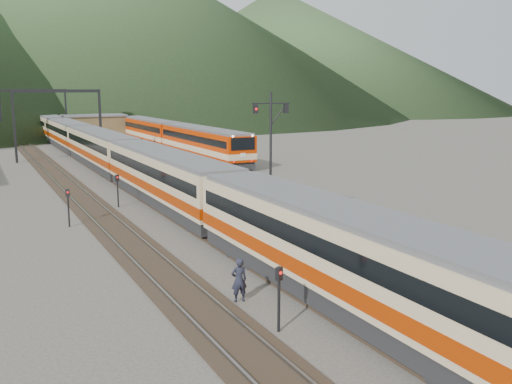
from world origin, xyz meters
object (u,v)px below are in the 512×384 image
second_train (173,136)px  worker (239,280)px  main_train (101,147)px  signal_mast (271,141)px

second_train → worker: size_ratio=23.99×
main_train → worker: main_train is taller
main_train → signal_mast: signal_mast is taller
signal_mast → worker: size_ratio=3.97×
main_train → second_train: (11.50, 11.03, -0.03)m
second_train → worker: (-14.80, -51.38, -1.23)m
main_train → worker: bearing=-94.7°
signal_mast → second_train: bearing=78.5°
signal_mast → worker: (-6.17, -8.92, -4.34)m
main_train → second_train: size_ratio=2.55×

